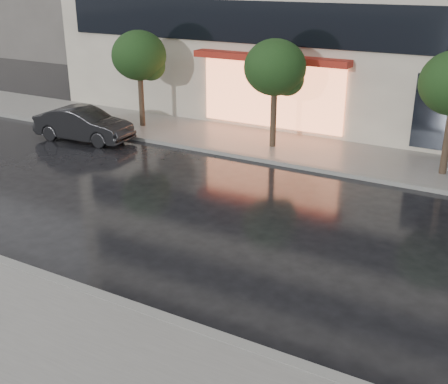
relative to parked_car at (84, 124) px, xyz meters
The scene contains 7 objects.
ground 12.31m from the parked_car, 37.01° to the right, with size 120.00×120.00×0.00m, color black.
sidewalk_far 10.24m from the parked_car, 16.17° to the left, with size 60.00×3.50×0.12m, color slate.
curb_near 12.94m from the parked_car, 40.55° to the right, with size 60.00×0.25×0.14m, color gray.
curb_far 9.90m from the parked_car, ahead, with size 60.00×0.25×0.14m, color gray.
tree_far_west 3.59m from the parked_car, 71.46° to the left, with size 2.20×2.20×3.99m.
tree_mid_west 7.71m from the parked_car, 20.90° to the left, with size 2.20×2.20×3.99m.
parked_car is the anchor object (origin of this frame).
Camera 1 is at (5.36, -8.17, 6.16)m, focal length 45.00 mm.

